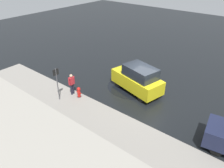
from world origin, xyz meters
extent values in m
plane|color=black|center=(0.00, 0.00, 0.00)|extent=(60.00, 60.00, 0.00)
cube|color=gray|center=(0.00, 4.20, 0.02)|extent=(24.00, 3.20, 0.04)
cube|color=yellow|center=(0.89, -0.29, 0.79)|extent=(4.19, 2.59, 0.99)
cube|color=#1E232B|center=(0.59, -0.22, 1.67)|extent=(2.63, 2.01, 0.77)
cylinder|color=black|center=(2.31, 0.09, 0.30)|extent=(0.64, 0.36, 0.60)
cylinder|color=black|center=(1.97, -1.30, 0.30)|extent=(0.64, 0.36, 0.60)
cylinder|color=black|center=(-0.19, 0.71, 0.30)|extent=(0.64, 0.36, 0.60)
cylinder|color=black|center=(-0.53, -0.68, 0.30)|extent=(0.64, 0.36, 0.60)
cylinder|color=black|center=(-5.59, 2.35, 0.30)|extent=(0.63, 0.31, 0.60)
cylinder|color=black|center=(-5.37, 0.89, 0.30)|extent=(0.63, 0.31, 0.60)
cylinder|color=red|center=(3.54, 3.00, 0.31)|extent=(0.22, 0.22, 0.62)
sphere|color=red|center=(3.54, 3.00, 0.67)|extent=(0.26, 0.26, 0.26)
cylinder|color=red|center=(3.38, 3.00, 0.38)|extent=(0.10, 0.09, 0.09)
cylinder|color=red|center=(3.70, 3.00, 0.38)|extent=(0.10, 0.09, 0.09)
cylinder|color=#2D2D2D|center=(3.54, 3.00, 0.03)|extent=(0.31, 0.31, 0.06)
cube|color=#B2262D|center=(4.17, 3.02, 1.12)|extent=(0.25, 0.37, 0.55)
sphere|color=tan|center=(4.17, 3.02, 1.51)|extent=(0.22, 0.22, 0.22)
cylinder|color=#1E1E2D|center=(4.18, 2.93, 0.42)|extent=(0.13, 0.13, 0.85)
cylinder|color=#1E1E2D|center=(4.17, 3.11, 0.42)|extent=(0.13, 0.13, 0.85)
cylinder|color=#B2262D|center=(4.18, 2.78, 1.12)|extent=(0.09, 0.09, 0.50)
cylinder|color=#B2262D|center=(4.17, 3.26, 1.12)|extent=(0.09, 0.09, 0.50)
cylinder|color=#B7BABF|center=(-1.72, 6.00, 0.53)|extent=(0.04, 0.04, 1.05)
cylinder|color=#B7BABF|center=(0.87, 6.00, 0.53)|extent=(0.04, 0.04, 1.05)
cylinder|color=#B7BABF|center=(3.46, 6.00, 0.53)|extent=(0.04, 0.04, 1.05)
cylinder|color=#B7BABF|center=(-0.43, 6.00, 1.00)|extent=(7.77, 0.04, 0.04)
cylinder|color=#B7BABF|center=(-0.43, 6.00, 0.58)|extent=(7.77, 0.04, 0.04)
cylinder|color=#4C4C51|center=(4.37, 4.08, 1.20)|extent=(0.07, 0.07, 2.40)
cube|color=black|center=(4.37, 4.08, 2.15)|extent=(0.04, 0.44, 0.44)
cylinder|color=black|center=(1.48, -0.62, 0.00)|extent=(3.76, 3.76, 0.01)
camera|label=1|loc=(-6.43, 11.62, 8.54)|focal=35.00mm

